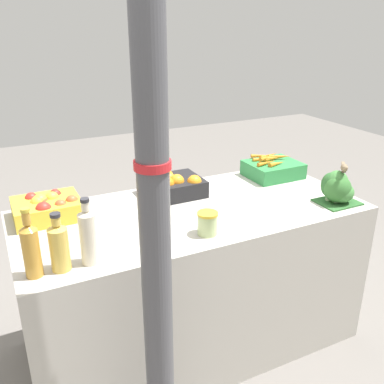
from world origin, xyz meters
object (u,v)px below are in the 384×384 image
at_px(apple_crate, 47,207).
at_px(juice_bottle_golden, 59,246).
at_px(carrot_crate, 273,168).
at_px(sparrow_bird, 344,168).
at_px(juice_bottle_cloudy, 88,236).
at_px(orange_crate, 172,185).
at_px(support_pole, 153,184).
at_px(juice_bottle_amber, 31,248).
at_px(broccoli_pile, 337,188).
at_px(pickle_jar, 207,223).

relative_size(apple_crate, juice_bottle_golden, 1.31).
distance_m(carrot_crate, sparrow_bird, 0.55).
bearing_deg(juice_bottle_golden, juice_bottle_cloudy, 0.00).
height_order(orange_crate, carrot_crate, orange_crate).
xyz_separation_m(support_pole, juice_bottle_golden, (-0.28, 0.32, -0.32)).
xyz_separation_m(support_pole, juice_bottle_amber, (-0.39, 0.32, -0.31)).
xyz_separation_m(apple_crate, orange_crate, (0.69, -0.00, 0.00)).
xyz_separation_m(juice_bottle_amber, juice_bottle_golden, (0.10, 0.00, -0.02)).
xyz_separation_m(broccoli_pile, juice_bottle_golden, (-1.47, -0.03, 0.02)).
height_order(support_pole, sparrow_bird, support_pole).
bearing_deg(sparrow_bird, juice_bottle_amber, -51.78).
bearing_deg(carrot_crate, support_pole, -143.29).
distance_m(carrot_crate, juice_bottle_amber, 1.61).
bearing_deg(orange_crate, carrot_crate, 0.53).
distance_m(broccoli_pile, juice_bottle_cloudy, 1.36).
height_order(juice_bottle_amber, pickle_jar, juice_bottle_amber).
bearing_deg(juice_bottle_amber, juice_bottle_golden, 0.00).
xyz_separation_m(apple_crate, juice_bottle_amber, (-0.13, -0.53, 0.06)).
height_order(apple_crate, pickle_jar, apple_crate).
height_order(juice_bottle_golden, pickle_jar, juice_bottle_golden).
distance_m(orange_crate, sparrow_bird, 0.94).
bearing_deg(broccoli_pile, apple_crate, 160.98).
height_order(broccoli_pile, juice_bottle_golden, juice_bottle_golden).
xyz_separation_m(support_pole, sparrow_bird, (1.20, 0.32, -0.22)).
distance_m(juice_bottle_golden, sparrow_bird, 1.48).
relative_size(apple_crate, orange_crate, 1.00).
bearing_deg(juice_bottle_golden, juice_bottle_amber, 180.00).
xyz_separation_m(juice_bottle_amber, sparrow_bird, (1.58, 0.00, 0.09)).
distance_m(support_pole, pickle_jar, 0.63).
bearing_deg(broccoli_pile, orange_crate, 146.79).
distance_m(juice_bottle_cloudy, sparrow_bird, 1.37).
bearing_deg(support_pole, juice_bottle_amber, 140.76).
bearing_deg(support_pole, sparrow_bird, 14.87).
distance_m(support_pole, juice_bottle_cloudy, 0.47).
relative_size(support_pole, broccoli_pile, 11.64).
relative_size(broccoli_pile, sparrow_bird, 1.93).
xyz_separation_m(juice_bottle_cloudy, sparrow_bird, (1.36, 0.00, 0.08)).
bearing_deg(orange_crate, pickle_jar, -95.00).
distance_m(carrot_crate, juice_bottle_cloudy, 1.41).
bearing_deg(juice_bottle_golden, apple_crate, 86.89).
distance_m(orange_crate, juice_bottle_golden, 0.89).
relative_size(orange_crate, broccoli_pile, 1.47).
bearing_deg(support_pole, juice_bottle_cloudy, 117.88).
height_order(apple_crate, broccoli_pile, broccoli_pile).
bearing_deg(apple_crate, broccoli_pile, -19.02).
bearing_deg(juice_bottle_amber, carrot_crate, 19.20).
bearing_deg(pickle_jar, broccoli_pile, 1.14).
bearing_deg(sparrow_bird, orange_crate, -86.14).
bearing_deg(juice_bottle_cloudy, sparrow_bird, 0.05).
relative_size(support_pole, juice_bottle_golden, 10.37).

